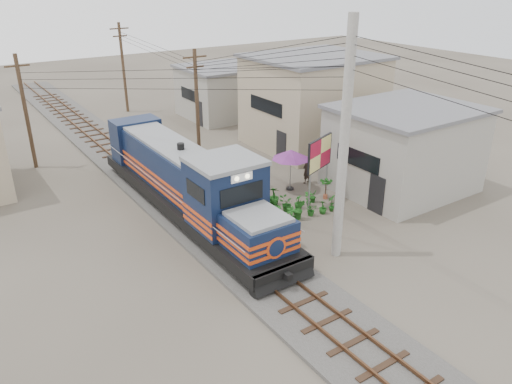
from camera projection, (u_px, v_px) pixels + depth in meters
ground at (263, 274)px, 20.37m from camera, size 120.00×120.00×0.00m
ballast at (162, 190)px, 27.93m from camera, size 3.60×70.00×0.16m
track at (162, 188)px, 27.86m from camera, size 1.15×70.00×0.12m
locomotive at (188, 183)px, 24.65m from camera, size 2.95×16.07×3.98m
utility_pole_main at (344, 145)px, 19.76m from camera, size 0.40×0.40×10.00m
wooden_pole_mid at (197, 102)px, 31.80m from camera, size 1.60×0.24×7.00m
wooden_pole_far at (123, 66)px, 42.48m from camera, size 1.60×0.24×7.50m
wooden_pole_left at (25, 110)px, 29.99m from camera, size 1.60×0.24×7.00m
power_lines at (160, 58)px, 23.68m from camera, size 9.65×19.00×3.30m
shophouse_front at (404, 148)px, 27.56m from camera, size 7.35×6.30×4.70m
shophouse_mid at (313, 101)px, 34.60m from camera, size 8.40×7.35×6.20m
shophouse_back at (222, 91)px, 41.82m from camera, size 6.30×6.30×4.20m
billboard at (320, 155)px, 25.63m from camera, size 2.21×0.96×3.60m
market_umbrella at (291, 155)px, 27.45m from camera, size 2.78×2.78×2.37m
vendor at (307, 170)px, 28.84m from camera, size 0.65×0.50×1.58m
plant_nursery at (292, 204)px, 25.47m from camera, size 3.35×3.04×1.09m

